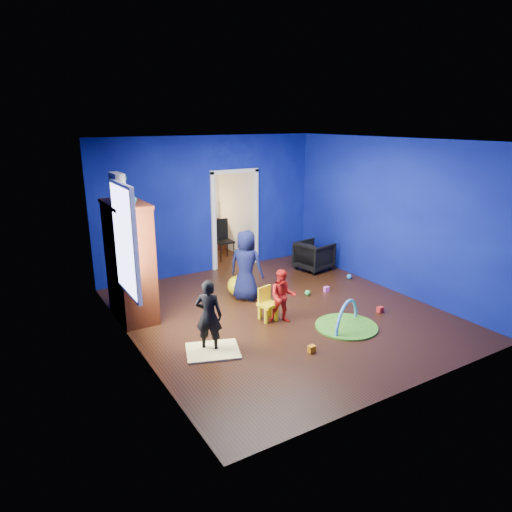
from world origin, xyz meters
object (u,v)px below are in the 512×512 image
child_black (209,315)px  hopper_ball (237,286)px  armchair (314,256)px  vase (130,198)px  child_navy (246,265)px  study_desk (207,236)px  folding_chair (224,241)px  toddler_red (283,296)px  play_mat (346,326)px  tv_armoire (130,261)px  kid_chair (268,306)px  crt_tv (132,258)px

child_black → hopper_ball: (1.37, 1.66, -0.34)m
armchair → vase: bearing=89.4°
child_navy → study_desk: bearing=-50.4°
study_desk → folding_chair: size_ratio=0.96×
vase → child_navy: bearing=0.0°
child_black → hopper_ball: size_ratio=2.80×
toddler_red → play_mat: 1.13m
child_navy → tv_armoire: size_ratio=0.67×
study_desk → hopper_ball: bearing=-104.8°
child_black → child_navy: (1.42, 1.41, 0.12)m
study_desk → play_mat: bearing=-90.0°
child_black → vase: size_ratio=5.05×
kid_chair → folding_chair: folding_chair is taller
armchair → play_mat: armchair is taller
armchair → folding_chair: bearing=28.2°
armchair → crt_tv: crt_tv is taller
hopper_ball → folding_chair: 2.35m
kid_chair → folding_chair: bearing=61.1°
hopper_ball → kid_chair: kid_chair is taller
hopper_ball → study_desk: study_desk is taller
toddler_red → hopper_ball: 1.46m
crt_tv → study_desk: bearing=48.2°
hopper_ball → crt_tv: bearing=178.6°
study_desk → child_navy: bearing=-103.0°
kid_chair → study_desk: 4.48m
crt_tv → armchair: bearing=6.0°
study_desk → kid_chair: bearing=-102.0°
crt_tv → hopper_ball: 2.11m
kid_chair → study_desk: size_ratio=0.57×
child_black → toddler_red: 1.45m
toddler_red → crt_tv: bearing=171.2°
crt_tv → hopper_ball: crt_tv is taller
tv_armoire → play_mat: tv_armoire is taller
armchair → folding_chair: size_ratio=0.76×
vase → hopper_ball: vase is taller
folding_chair → child_black: bearing=-119.8°
toddler_red → play_mat: (0.78, -0.69, -0.44)m
hopper_ball → armchair: bearing=12.3°
vase → folding_chair: size_ratio=0.23×
crt_tv → play_mat: bearing=-38.2°
toddler_red → kid_chair: (-0.15, 0.20, -0.20)m
kid_chair → play_mat: kid_chair is taller
play_mat → vase: bearing=146.2°
armchair → child_black: child_black is taller
child_black → kid_chair: 1.37m
child_black → vase: vase is taller
crt_tv → folding_chair: bearing=37.6°
armchair → vase: (-4.17, -0.73, 1.75)m
play_mat → folding_chair: folding_chair is taller
vase → child_black: bearing=-66.8°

